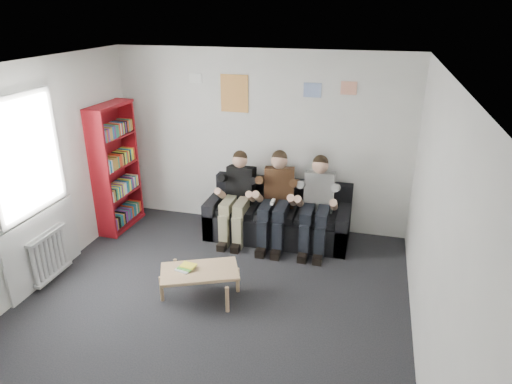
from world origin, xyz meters
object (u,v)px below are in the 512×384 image
Objects in this scene: sofa at (278,218)px; bookshelf at (117,168)px; person_right at (317,205)px; person_left at (237,197)px; coffee_table at (200,273)px; person_middle at (276,200)px.

sofa is 1.08× the size of bookshelf.
bookshelf is 1.46× the size of person_right.
person_left is 0.98× the size of person_right.
coffee_table is 0.68× the size of person_right.
sofa is 2.32× the size of coffee_table.
person_right is at bearing -18.67° from sofa.
person_middle reaches higher than person_right.
person_left is 1.17m from person_right.
person_right reaches higher than person_left.
sofa is at bearing 21.08° from person_left.
bookshelf reaches higher than sofa.
bookshelf is at bearing 173.21° from person_middle.
person_right is at bearing -8.93° from person_middle.
person_left is 0.59m from person_middle.
bookshelf reaches higher than person_right.
coffee_table is at bearing -35.34° from bookshelf.
person_left is at bearing 170.60° from person_middle.
bookshelf is 1.90m from person_left.
coffee_table is 0.69× the size of person_left.
bookshelf is 1.49× the size of person_left.
person_middle reaches higher than person_left.
sofa is at bearing 80.91° from person_middle.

